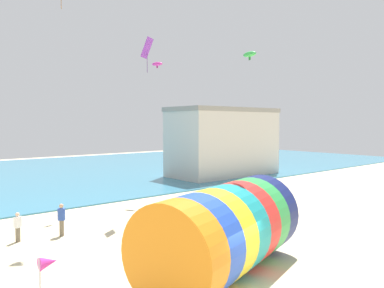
{
  "coord_description": "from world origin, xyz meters",
  "views": [
    {
      "loc": [
        -9.49,
        -8.93,
        6.1
      ],
      "look_at": [
        0.9,
        3.7,
        5.2
      ],
      "focal_mm": 35.0,
      "sensor_mm": 36.0,
      "label": 1
    }
  ],
  "objects_px": {
    "bystander_near_water": "(62,219)",
    "bystander_mid_beach": "(18,227)",
    "bystander_far_left": "(228,193)",
    "kite_magenta_parafoil": "(157,64)",
    "kite_green_parafoil": "(250,54)",
    "kite_purple_diamond": "(147,48)",
    "giant_inflatable_tube": "(224,230)",
    "kite_handler": "(262,225)",
    "beach_flag": "(48,267)"
  },
  "relations": [
    {
      "from": "kite_green_parafoil",
      "to": "beach_flag",
      "type": "bearing_deg",
      "value": -167.19
    },
    {
      "from": "bystander_mid_beach",
      "to": "beach_flag",
      "type": "height_order",
      "value": "beach_flag"
    },
    {
      "from": "bystander_far_left",
      "to": "kite_magenta_parafoil",
      "type": "bearing_deg",
      "value": 119.58
    },
    {
      "from": "giant_inflatable_tube",
      "to": "bystander_far_left",
      "type": "distance_m",
      "value": 13.8
    },
    {
      "from": "giant_inflatable_tube",
      "to": "beach_flag",
      "type": "xyz_separation_m",
      "value": [
        -7.29,
        -0.98,
        0.6
      ]
    },
    {
      "from": "kite_purple_diamond",
      "to": "bystander_far_left",
      "type": "height_order",
      "value": "kite_purple_diamond"
    },
    {
      "from": "bystander_near_water",
      "to": "bystander_mid_beach",
      "type": "xyz_separation_m",
      "value": [
        -2.11,
        0.45,
        -0.14
      ]
    },
    {
      "from": "kite_handler",
      "to": "beach_flag",
      "type": "bearing_deg",
      "value": -166.97
    },
    {
      "from": "kite_green_parafoil",
      "to": "kite_magenta_parafoil",
      "type": "xyz_separation_m",
      "value": [
        3.93,
        13.5,
        1.58
      ]
    },
    {
      "from": "bystander_mid_beach",
      "to": "beach_flag",
      "type": "xyz_separation_m",
      "value": [
        -2.0,
        -10.7,
        1.63
      ]
    },
    {
      "from": "kite_magenta_parafoil",
      "to": "kite_purple_diamond",
      "type": "bearing_deg",
      "value": -131.29
    },
    {
      "from": "beach_flag",
      "to": "bystander_near_water",
      "type": "bearing_deg",
      "value": 68.17
    },
    {
      "from": "kite_magenta_parafoil",
      "to": "beach_flag",
      "type": "xyz_separation_m",
      "value": [
        -14.17,
        -15.82,
        -8.53
      ]
    },
    {
      "from": "kite_green_parafoil",
      "to": "bystander_mid_beach",
      "type": "distance_m",
      "value": 14.55
    },
    {
      "from": "beach_flag",
      "to": "bystander_mid_beach",
      "type": "bearing_deg",
      "value": 79.42
    },
    {
      "from": "bystander_far_left",
      "to": "beach_flag",
      "type": "xyz_separation_m",
      "value": [
        -17.14,
        -10.59,
        1.63
      ]
    },
    {
      "from": "kite_purple_diamond",
      "to": "bystander_mid_beach",
      "type": "bearing_deg",
      "value": -172.88
    },
    {
      "from": "kite_purple_diamond",
      "to": "bystander_mid_beach",
      "type": "height_order",
      "value": "kite_purple_diamond"
    },
    {
      "from": "kite_handler",
      "to": "kite_magenta_parafoil",
      "type": "distance_m",
      "value": 16.7
    },
    {
      "from": "kite_green_parafoil",
      "to": "kite_magenta_parafoil",
      "type": "distance_m",
      "value": 14.15
    },
    {
      "from": "kite_handler",
      "to": "bystander_far_left",
      "type": "xyz_separation_m",
      "value": [
        5.39,
        7.87,
        -0.09
      ]
    },
    {
      "from": "kite_green_parafoil",
      "to": "kite_handler",
      "type": "bearing_deg",
      "value": 14.53
    },
    {
      "from": "giant_inflatable_tube",
      "to": "beach_flag",
      "type": "height_order",
      "value": "giant_inflatable_tube"
    },
    {
      "from": "giant_inflatable_tube",
      "to": "bystander_near_water",
      "type": "height_order",
      "value": "giant_inflatable_tube"
    },
    {
      "from": "bystander_near_water",
      "to": "beach_flag",
      "type": "xyz_separation_m",
      "value": [
        -4.11,
        -10.26,
        1.49
      ]
    },
    {
      "from": "kite_handler",
      "to": "kite_green_parafoil",
      "type": "xyz_separation_m",
      "value": [
        -1.51,
        -0.39,
        8.48
      ]
    },
    {
      "from": "giant_inflatable_tube",
      "to": "bystander_near_water",
      "type": "distance_m",
      "value": 9.84
    },
    {
      "from": "kite_handler",
      "to": "kite_purple_diamond",
      "type": "relative_size",
      "value": 0.73
    },
    {
      "from": "kite_magenta_parafoil",
      "to": "giant_inflatable_tube",
      "type": "bearing_deg",
      "value": -114.87
    },
    {
      "from": "bystander_near_water",
      "to": "beach_flag",
      "type": "distance_m",
      "value": 11.15
    },
    {
      "from": "giant_inflatable_tube",
      "to": "bystander_mid_beach",
      "type": "distance_m",
      "value": 11.12
    },
    {
      "from": "giant_inflatable_tube",
      "to": "kite_purple_diamond",
      "type": "relative_size",
      "value": 3.75
    },
    {
      "from": "kite_handler",
      "to": "bystander_mid_beach",
      "type": "xyz_separation_m",
      "value": [
        -9.75,
        7.98,
        -0.09
      ]
    },
    {
      "from": "giant_inflatable_tube",
      "to": "kite_magenta_parafoil",
      "type": "bearing_deg",
      "value": 65.13
    },
    {
      "from": "kite_magenta_parafoil",
      "to": "bystander_far_left",
      "type": "relative_size",
      "value": 0.7
    },
    {
      "from": "kite_handler",
      "to": "kite_green_parafoil",
      "type": "relative_size",
      "value": 2.08
    },
    {
      "from": "kite_magenta_parafoil",
      "to": "beach_flag",
      "type": "bearing_deg",
      "value": -131.85
    },
    {
      "from": "beach_flag",
      "to": "kite_green_parafoil",
      "type": "bearing_deg",
      "value": 12.81
    },
    {
      "from": "kite_purple_diamond",
      "to": "bystander_near_water",
      "type": "distance_m",
      "value": 12.21
    },
    {
      "from": "bystander_mid_beach",
      "to": "kite_handler",
      "type": "bearing_deg",
      "value": -39.3
    },
    {
      "from": "kite_purple_diamond",
      "to": "kite_green_parafoil",
      "type": "xyz_separation_m",
      "value": [
        -0.38,
        -9.45,
        -1.77
      ]
    },
    {
      "from": "kite_purple_diamond",
      "to": "bystander_mid_beach",
      "type": "xyz_separation_m",
      "value": [
        -8.62,
        -1.08,
        -10.35
      ]
    },
    {
      "from": "bystander_near_water",
      "to": "bystander_mid_beach",
      "type": "relative_size",
      "value": 1.15
    },
    {
      "from": "kite_handler",
      "to": "bystander_near_water",
      "type": "xyz_separation_m",
      "value": [
        -7.65,
        7.53,
        0.05
      ]
    },
    {
      "from": "giant_inflatable_tube",
      "to": "beach_flag",
      "type": "distance_m",
      "value": 7.38
    },
    {
      "from": "kite_green_parafoil",
      "to": "bystander_near_water",
      "type": "bearing_deg",
      "value": 127.72
    },
    {
      "from": "bystander_mid_beach",
      "to": "beach_flag",
      "type": "bearing_deg",
      "value": -100.58
    },
    {
      "from": "kite_handler",
      "to": "bystander_near_water",
      "type": "relative_size",
      "value": 0.96
    },
    {
      "from": "kite_handler",
      "to": "kite_green_parafoil",
      "type": "height_order",
      "value": "kite_green_parafoil"
    },
    {
      "from": "kite_green_parafoil",
      "to": "bystander_near_water",
      "type": "height_order",
      "value": "kite_green_parafoil"
    }
  ]
}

